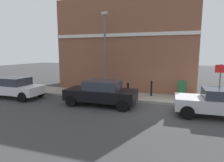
% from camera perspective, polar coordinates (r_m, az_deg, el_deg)
% --- Properties ---
extents(ground, '(80.00, 80.00, 0.00)m').
position_cam_1_polar(ground, '(10.78, 15.50, -8.21)').
color(ground, '#38383A').
extents(sidewalk, '(2.34, 30.00, 0.15)m').
position_cam_1_polar(sidewalk, '(14.24, -8.95, -3.62)').
color(sidewalk, gray).
rests_on(sidewalk, ground).
extents(corner_building, '(7.37, 10.75, 7.22)m').
position_cam_1_polar(corner_building, '(17.59, 5.91, 10.32)').
color(corner_building, brown).
rests_on(corner_building, ground).
extents(car_silver, '(1.84, 3.98, 1.37)m').
position_cam_1_polar(car_silver, '(10.32, 29.98, -5.75)').
color(car_silver, '#B7B7BC').
rests_on(car_silver, ground).
extents(car_black, '(1.88, 4.16, 1.46)m').
position_cam_1_polar(car_black, '(10.96, -3.30, -3.55)').
color(car_black, black).
rests_on(car_black, ground).
extents(car_white, '(1.81, 4.34, 1.41)m').
position_cam_1_polar(car_white, '(14.52, -28.05, -1.70)').
color(car_white, silver).
rests_on(car_white, ground).
extents(utility_cabinet, '(0.46, 0.61, 1.15)m').
position_cam_1_polar(utility_cabinet, '(12.82, 20.57, -2.65)').
color(utility_cabinet, '#1E4C28').
rests_on(utility_cabinet, sidewalk).
extents(bollard_near_cabinet, '(0.14, 0.14, 1.04)m').
position_cam_1_polar(bollard_near_cabinet, '(12.97, 11.96, -2.06)').
color(bollard_near_cabinet, black).
rests_on(bollard_near_cabinet, sidewalk).
extents(bollard_far_kerb, '(0.14, 0.14, 1.04)m').
position_cam_1_polar(bollard_far_kerb, '(11.99, 4.93, -2.77)').
color(bollard_far_kerb, black).
rests_on(bollard_far_kerb, sidewalk).
extents(street_sign, '(0.08, 0.60, 2.30)m').
position_cam_1_polar(street_sign, '(11.91, 30.21, 0.68)').
color(street_sign, '#59595B').
rests_on(street_sign, sidewalk).
extents(lamppost, '(0.20, 0.44, 5.72)m').
position_cam_1_polar(lamppost, '(13.39, -2.21, 9.62)').
color(lamppost, '#59595B').
rests_on(lamppost, sidewalk).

